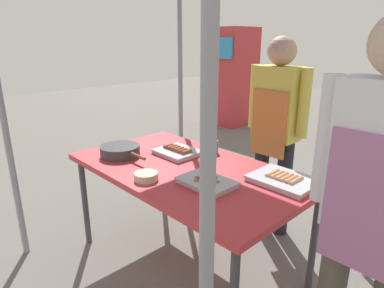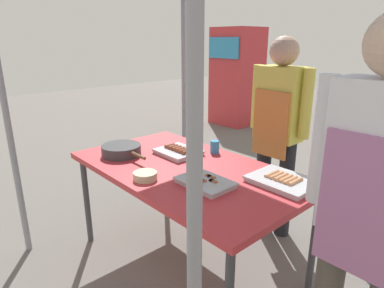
{
  "view_description": "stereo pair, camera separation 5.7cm",
  "coord_description": "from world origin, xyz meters",
  "px_view_note": "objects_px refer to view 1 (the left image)",
  "views": [
    {
      "loc": [
        1.51,
        -1.39,
        1.56
      ],
      "look_at": [
        0.0,
        0.05,
        0.9
      ],
      "focal_mm": 31.09,
      "sensor_mm": 36.0,
      "label": 1
    },
    {
      "loc": [
        1.55,
        -1.35,
        1.56
      ],
      "look_at": [
        0.0,
        0.05,
        0.9
      ],
      "focal_mm": 31.09,
      "sensor_mm": 36.0,
      "label": 2
    }
  ],
  "objects_px": {
    "tray_meat_skewers": "(207,182)",
    "vendor_woman": "(276,122)",
    "cooking_wok": "(120,150)",
    "stall_table": "(187,175)",
    "drink_cup_near_edge": "(214,147)",
    "customer_nearby": "(376,197)",
    "tray_pork_links": "(284,180)",
    "neighbor_stall_left": "(231,76)",
    "tray_grilled_sausages": "(177,152)",
    "condiment_bowl": "(146,176)"
  },
  "relations": [
    {
      "from": "drink_cup_near_edge",
      "to": "vendor_woman",
      "type": "distance_m",
      "value": 0.55
    },
    {
      "from": "stall_table",
      "to": "tray_pork_links",
      "type": "bearing_deg",
      "value": 23.11
    },
    {
      "from": "tray_grilled_sausages",
      "to": "vendor_woman",
      "type": "distance_m",
      "value": 0.82
    },
    {
      "from": "tray_grilled_sausages",
      "to": "tray_pork_links",
      "type": "bearing_deg",
      "value": 8.32
    },
    {
      "from": "tray_pork_links",
      "to": "customer_nearby",
      "type": "relative_size",
      "value": 0.23
    },
    {
      "from": "customer_nearby",
      "to": "neighbor_stall_left",
      "type": "distance_m",
      "value": 5.2
    },
    {
      "from": "tray_grilled_sausages",
      "to": "tray_meat_skewers",
      "type": "bearing_deg",
      "value": -24.07
    },
    {
      "from": "stall_table",
      "to": "condiment_bowl",
      "type": "xyz_separation_m",
      "value": [
        -0.02,
        -0.32,
        0.08
      ]
    },
    {
      "from": "tray_grilled_sausages",
      "to": "neighbor_stall_left",
      "type": "bearing_deg",
      "value": 124.63
    },
    {
      "from": "condiment_bowl",
      "to": "neighbor_stall_left",
      "type": "relative_size",
      "value": 0.08
    },
    {
      "from": "condiment_bowl",
      "to": "customer_nearby",
      "type": "bearing_deg",
      "value": 10.72
    },
    {
      "from": "tray_meat_skewers",
      "to": "cooking_wok",
      "type": "height_order",
      "value": "cooking_wok"
    },
    {
      "from": "drink_cup_near_edge",
      "to": "customer_nearby",
      "type": "relative_size",
      "value": 0.06
    },
    {
      "from": "cooking_wok",
      "to": "condiment_bowl",
      "type": "height_order",
      "value": "cooking_wok"
    },
    {
      "from": "stall_table",
      "to": "drink_cup_near_edge",
      "type": "bearing_deg",
      "value": 102.91
    },
    {
      "from": "stall_table",
      "to": "cooking_wok",
      "type": "relative_size",
      "value": 3.6
    },
    {
      "from": "tray_pork_links",
      "to": "neighbor_stall_left",
      "type": "distance_m",
      "value": 4.55
    },
    {
      "from": "stall_table",
      "to": "cooking_wok",
      "type": "bearing_deg",
      "value": -159.22
    },
    {
      "from": "vendor_woman",
      "to": "customer_nearby",
      "type": "bearing_deg",
      "value": 137.97
    },
    {
      "from": "cooking_wok",
      "to": "drink_cup_near_edge",
      "type": "xyz_separation_m",
      "value": [
        0.42,
        0.54,
        0.01
      ]
    },
    {
      "from": "tray_pork_links",
      "to": "cooking_wok",
      "type": "distance_m",
      "value": 1.16
    },
    {
      "from": "tray_pork_links",
      "to": "drink_cup_near_edge",
      "type": "distance_m",
      "value": 0.67
    },
    {
      "from": "tray_pork_links",
      "to": "vendor_woman",
      "type": "xyz_separation_m",
      "value": [
        -0.45,
        0.59,
        0.17
      ]
    },
    {
      "from": "neighbor_stall_left",
      "to": "stall_table",
      "type": "bearing_deg",
      "value": -53.77
    },
    {
      "from": "tray_grilled_sausages",
      "to": "drink_cup_near_edge",
      "type": "height_order",
      "value": "drink_cup_near_edge"
    },
    {
      "from": "tray_pork_links",
      "to": "customer_nearby",
      "type": "height_order",
      "value": "customer_nearby"
    },
    {
      "from": "stall_table",
      "to": "cooking_wok",
      "type": "xyz_separation_m",
      "value": [
        -0.5,
        -0.19,
        0.09
      ]
    },
    {
      "from": "cooking_wok",
      "to": "condiment_bowl",
      "type": "relative_size",
      "value": 3.07
    },
    {
      "from": "tray_meat_skewers",
      "to": "stall_table",
      "type": "bearing_deg",
      "value": 159.65
    },
    {
      "from": "drink_cup_near_edge",
      "to": "tray_grilled_sausages",
      "type": "bearing_deg",
      "value": -124.96
    },
    {
      "from": "stall_table",
      "to": "tray_grilled_sausages",
      "type": "height_order",
      "value": "tray_grilled_sausages"
    },
    {
      "from": "stall_table",
      "to": "vendor_woman",
      "type": "distance_m",
      "value": 0.88
    },
    {
      "from": "tray_grilled_sausages",
      "to": "condiment_bowl",
      "type": "xyz_separation_m",
      "value": [
        0.22,
        -0.44,
        0.0
      ]
    },
    {
      "from": "tray_grilled_sausages",
      "to": "customer_nearby",
      "type": "bearing_deg",
      "value": -8.92
    },
    {
      "from": "vendor_woman",
      "to": "neighbor_stall_left",
      "type": "relative_size",
      "value": 0.9
    },
    {
      "from": "tray_pork_links",
      "to": "neighbor_stall_left",
      "type": "height_order",
      "value": "neighbor_stall_left"
    },
    {
      "from": "cooking_wok",
      "to": "drink_cup_near_edge",
      "type": "distance_m",
      "value": 0.69
    },
    {
      "from": "condiment_bowl",
      "to": "drink_cup_near_edge",
      "type": "relative_size",
      "value": 1.58
    },
    {
      "from": "stall_table",
      "to": "tray_grilled_sausages",
      "type": "xyz_separation_m",
      "value": [
        -0.24,
        0.13,
        0.07
      ]
    },
    {
      "from": "cooking_wok",
      "to": "tray_grilled_sausages",
      "type": "bearing_deg",
      "value": 50.19
    },
    {
      "from": "stall_table",
      "to": "customer_nearby",
      "type": "height_order",
      "value": "customer_nearby"
    },
    {
      "from": "vendor_woman",
      "to": "cooking_wok",
      "type": "bearing_deg",
      "value": 58.56
    },
    {
      "from": "tray_grilled_sausages",
      "to": "tray_pork_links",
      "type": "xyz_separation_m",
      "value": [
        0.81,
        0.12,
        -0.0
      ]
    },
    {
      "from": "stall_table",
      "to": "neighbor_stall_left",
      "type": "xyz_separation_m",
      "value": [
        -2.58,
        3.52,
        0.19
      ]
    },
    {
      "from": "vendor_woman",
      "to": "tray_grilled_sausages",
      "type": "bearing_deg",
      "value": 62.88
    },
    {
      "from": "tray_pork_links",
      "to": "vendor_woman",
      "type": "distance_m",
      "value": 0.76
    },
    {
      "from": "tray_pork_links",
      "to": "condiment_bowl",
      "type": "xyz_separation_m",
      "value": [
        -0.59,
        -0.56,
        0.0
      ]
    },
    {
      "from": "tray_meat_skewers",
      "to": "vendor_woman",
      "type": "xyz_separation_m",
      "value": [
        -0.16,
        0.95,
        0.17
      ]
    },
    {
      "from": "vendor_woman",
      "to": "customer_nearby",
      "type": "xyz_separation_m",
      "value": [
        1.03,
        -0.93,
        0.05
      ]
    },
    {
      "from": "drink_cup_near_edge",
      "to": "condiment_bowl",
      "type": "bearing_deg",
      "value": -84.56
    }
  ]
}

